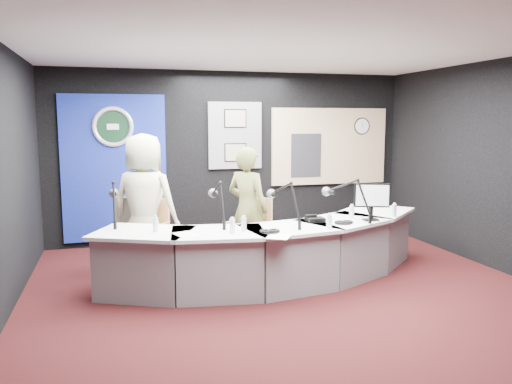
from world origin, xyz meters
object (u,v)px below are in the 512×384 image
object	(u,v)px
armchair_left	(145,234)
person_woman	(248,209)
broadcast_desk	(273,252)
person_man	(144,203)
armchair_right	(248,233)

from	to	relation	value
armchair_left	person_woman	bearing A→B (deg)	20.83
armchair_left	broadcast_desk	bearing A→B (deg)	2.37
person_man	person_woman	world-z (taller)	person_man
broadcast_desk	person_woman	world-z (taller)	person_woman
person_man	armchair_left	bearing A→B (deg)	-0.00
broadcast_desk	person_man	world-z (taller)	person_man
armchair_right	person_woman	distance (m)	0.32
broadcast_desk	armchair_right	world-z (taller)	armchair_right
broadcast_desk	armchair_left	bearing A→B (deg)	149.51
broadcast_desk	person_woman	size ratio (longest dim) A/B	2.73
armchair_left	person_woman	distance (m)	1.39
broadcast_desk	person_man	size ratio (longest dim) A/B	2.46
broadcast_desk	armchair_left	distance (m)	1.74
armchair_right	person_woman	world-z (taller)	person_woman
armchair_left	armchair_right	bearing A→B (deg)	20.83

